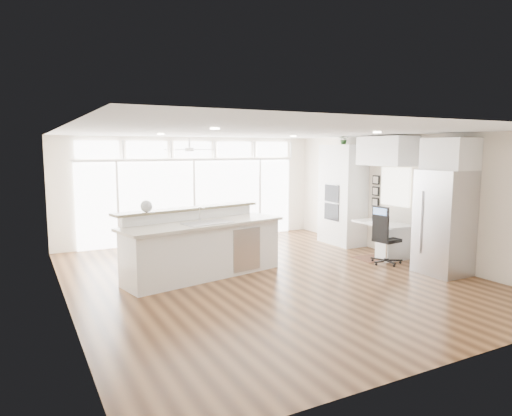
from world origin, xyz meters
TOP-DOWN VIEW (x-y plane):
  - floor at (0.00, 0.00)m, footprint 7.00×8.00m
  - ceiling at (0.00, 0.00)m, footprint 7.00×8.00m
  - wall_back at (0.00, 4.00)m, footprint 7.00×0.04m
  - wall_front at (0.00, -4.00)m, footprint 7.00×0.04m
  - wall_left at (-3.50, 0.00)m, footprint 0.04×8.00m
  - wall_right at (3.50, 0.00)m, footprint 0.04×8.00m
  - glass_wall at (0.00, 3.94)m, footprint 5.80×0.06m
  - transom_row at (0.00, 3.94)m, footprint 5.90×0.06m
  - desk_window at (3.46, 0.30)m, footprint 0.04×0.85m
  - ceiling_fan at (-0.50, 2.80)m, footprint 1.16×1.16m
  - recessed_lights at (0.00, 0.20)m, footprint 3.40×3.00m
  - oven_cabinet at (3.17, 1.80)m, footprint 0.64×1.20m
  - desk_nook at (3.13, 0.30)m, footprint 0.72×1.30m
  - upper_cabinets at (3.17, 0.30)m, footprint 0.64×1.30m
  - refrigerator at (3.11, -1.35)m, footprint 0.76×0.90m
  - fridge_cabinet at (3.17, -1.35)m, footprint 0.64×0.90m
  - framed_photos at (3.46, 0.92)m, footprint 0.06×0.22m
  - kitchen_island at (-1.03, 0.61)m, footprint 3.37×1.82m
  - rug at (2.85, 0.17)m, footprint 0.92×0.70m
  - office_chair at (2.69, -0.28)m, footprint 0.59×0.55m
  - fishbowl at (-2.04, 0.81)m, footprint 0.26×0.26m
  - monitor at (3.05, 0.30)m, footprint 0.11×0.47m
  - keyboard at (2.88, 0.30)m, footprint 0.18×0.37m
  - potted_plant at (3.17, 1.80)m, footprint 0.27×0.30m

SIDE VIEW (x-z plane):
  - floor at x=0.00m, z-range -0.02..0.00m
  - rug at x=2.85m, z-range 0.00..0.01m
  - desk_nook at x=3.13m, z-range 0.00..0.76m
  - office_chair at x=2.69m, z-range 0.00..1.03m
  - kitchen_island at x=-1.03m, z-range 0.00..1.27m
  - keyboard at x=2.88m, z-range 0.76..0.78m
  - monitor at x=3.05m, z-range 0.76..1.15m
  - refrigerator at x=3.11m, z-range 0.00..2.00m
  - glass_wall at x=0.00m, z-range 0.01..2.09m
  - oven_cabinet at x=3.17m, z-range 0.00..2.50m
  - wall_back at x=0.00m, z-range 0.00..2.70m
  - wall_front at x=0.00m, z-range 0.00..2.70m
  - wall_left at x=-3.50m, z-range 0.00..2.70m
  - wall_right at x=3.50m, z-range 0.00..2.70m
  - fishbowl at x=-2.04m, z-range 1.27..1.48m
  - framed_photos at x=3.46m, z-range 1.00..1.80m
  - desk_window at x=3.46m, z-range 1.12..1.98m
  - fridge_cabinet at x=3.17m, z-range 2.00..2.60m
  - upper_cabinets at x=3.17m, z-range 2.03..2.67m
  - transom_row at x=0.00m, z-range 2.18..2.58m
  - ceiling_fan at x=-0.50m, z-range 2.32..2.64m
  - potted_plant at x=3.17m, z-range 2.50..2.72m
  - recessed_lights at x=0.00m, z-range 2.67..2.69m
  - ceiling at x=0.00m, z-range 2.69..2.71m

